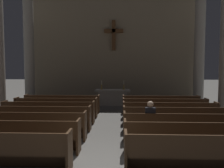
{
  "coord_description": "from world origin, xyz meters",
  "views": [
    {
      "loc": [
        0.54,
        -5.07,
        2.39
      ],
      "look_at": [
        0.0,
        8.12,
        1.43
      ],
      "focal_mm": 36.52,
      "sensor_mm": 36.0,
      "label": 1
    }
  ],
  "objects_px": {
    "pew_right_row_5": "(170,113)",
    "candlestick_right": "(124,87)",
    "pew_left_row_3": "(27,125)",
    "pew_right_row_1": "(213,154)",
    "lone_worshipper": "(150,120)",
    "pew_left_row_2": "(10,136)",
    "pew_right_row_2": "(196,138)",
    "pew_right_row_3": "(185,127)",
    "pew_right_row_7": "(161,104)",
    "pew_left_row_7": "(62,104)",
    "pew_left_row_4": "(39,118)",
    "pew_left_row_6": "(56,107)",
    "pew_right_row_4": "(176,119)",
    "column_right_third": "(199,46)",
    "pew_left_row_5": "(49,112)",
    "column_left_third": "(29,47)",
    "altar": "(113,97)",
    "candlestick_left": "(102,87)",
    "pew_right_row_6": "(165,108)"
  },
  "relations": [
    {
      "from": "pew_left_row_2",
      "to": "pew_right_row_2",
      "type": "bearing_deg",
      "value": 0.0
    },
    {
      "from": "pew_right_row_5",
      "to": "column_right_third",
      "type": "bearing_deg",
      "value": 60.35
    },
    {
      "from": "column_left_third",
      "to": "pew_left_row_5",
      "type": "bearing_deg",
      "value": -60.35
    },
    {
      "from": "column_left_third",
      "to": "candlestick_left",
      "type": "bearing_deg",
      "value": -2.96
    },
    {
      "from": "pew_right_row_5",
      "to": "candlestick_right",
      "type": "xyz_separation_m",
      "value": [
        -1.89,
        4.69,
        0.71
      ]
    },
    {
      "from": "pew_left_row_3",
      "to": "pew_right_row_1",
      "type": "relative_size",
      "value": 1.0
    },
    {
      "from": "pew_left_row_3",
      "to": "candlestick_right",
      "type": "bearing_deg",
      "value": 64.71
    },
    {
      "from": "pew_left_row_7",
      "to": "candlestick_left",
      "type": "relative_size",
      "value": 6.94
    },
    {
      "from": "pew_left_row_4",
      "to": "pew_right_row_1",
      "type": "distance_m",
      "value": 6.19
    },
    {
      "from": "column_left_third",
      "to": "altar",
      "type": "xyz_separation_m",
      "value": [
        5.39,
        -0.24,
        -3.18
      ]
    },
    {
      "from": "pew_left_row_7",
      "to": "pew_right_row_7",
      "type": "bearing_deg",
      "value": 0.0
    },
    {
      "from": "pew_left_row_2",
      "to": "pew_right_row_4",
      "type": "relative_size",
      "value": 1.0
    },
    {
      "from": "pew_right_row_2",
      "to": "pew_left_row_3",
      "type": "bearing_deg",
      "value": 167.63
    },
    {
      "from": "pew_left_row_2",
      "to": "lone_worshipper",
      "type": "relative_size",
      "value": 2.99
    },
    {
      "from": "candlestick_right",
      "to": "lone_worshipper",
      "type": "distance_m",
      "value": 6.98
    },
    {
      "from": "pew_left_row_2",
      "to": "pew_left_row_3",
      "type": "height_order",
      "value": "same"
    },
    {
      "from": "pew_left_row_2",
      "to": "pew_right_row_3",
      "type": "height_order",
      "value": "same"
    },
    {
      "from": "pew_right_row_1",
      "to": "column_right_third",
      "type": "xyz_separation_m",
      "value": [
        2.81,
        9.47,
        3.24
      ]
    },
    {
      "from": "pew_left_row_6",
      "to": "candlestick_right",
      "type": "relative_size",
      "value": 6.94
    },
    {
      "from": "pew_right_row_5",
      "to": "candlestick_left",
      "type": "relative_size",
      "value": 6.94
    },
    {
      "from": "pew_right_row_6",
      "to": "candlestick_right",
      "type": "xyz_separation_m",
      "value": [
        -1.89,
        3.55,
        0.71
      ]
    },
    {
      "from": "column_right_third",
      "to": "pew_left_row_5",
      "type": "bearing_deg",
      "value": -148.29
    },
    {
      "from": "pew_left_row_2",
      "to": "pew_right_row_6",
      "type": "xyz_separation_m",
      "value": [
        5.17,
        4.54,
        0.0
      ]
    },
    {
      "from": "pew_left_row_3",
      "to": "pew_right_row_1",
      "type": "xyz_separation_m",
      "value": [
        5.17,
        -2.27,
        0.0
      ]
    },
    {
      "from": "pew_left_row_2",
      "to": "pew_right_row_6",
      "type": "distance_m",
      "value": 6.88
    },
    {
      "from": "lone_worshipper",
      "to": "pew_left_row_3",
      "type": "bearing_deg",
      "value": -179.45
    },
    {
      "from": "pew_right_row_5",
      "to": "lone_worshipper",
      "type": "xyz_separation_m",
      "value": [
        -1.11,
        -2.23,
        0.22
      ]
    },
    {
      "from": "pew_left_row_4",
      "to": "pew_right_row_1",
      "type": "relative_size",
      "value": 1.0
    },
    {
      "from": "pew_left_row_2",
      "to": "column_left_third",
      "type": "xyz_separation_m",
      "value": [
        -2.81,
        8.34,
        3.24
      ]
    },
    {
      "from": "pew_right_row_4",
      "to": "column_left_third",
      "type": "xyz_separation_m",
      "value": [
        -7.98,
        6.07,
        3.24
      ]
    },
    {
      "from": "pew_right_row_7",
      "to": "pew_left_row_3",
      "type": "bearing_deg",
      "value": -138.73
    },
    {
      "from": "pew_right_row_3",
      "to": "pew_right_row_7",
      "type": "relative_size",
      "value": 1.0
    },
    {
      "from": "pew_left_row_6",
      "to": "column_left_third",
      "type": "height_order",
      "value": "column_left_third"
    },
    {
      "from": "column_left_third",
      "to": "column_right_third",
      "type": "relative_size",
      "value": 1.0
    },
    {
      "from": "pew_left_row_3",
      "to": "altar",
      "type": "xyz_separation_m",
      "value": [
        2.59,
        6.96,
        0.06
      ]
    },
    {
      "from": "pew_right_row_5",
      "to": "pew_right_row_6",
      "type": "distance_m",
      "value": 1.14
    },
    {
      "from": "pew_right_row_5",
      "to": "column_left_third",
      "type": "relative_size",
      "value": 0.52
    },
    {
      "from": "pew_left_row_6",
      "to": "pew_right_row_7",
      "type": "bearing_deg",
      "value": 12.37
    },
    {
      "from": "pew_left_row_4",
      "to": "column_left_third",
      "type": "bearing_deg",
      "value": 114.83
    },
    {
      "from": "pew_left_row_2",
      "to": "candlestick_left",
      "type": "bearing_deg",
      "value": 76.88
    },
    {
      "from": "pew_right_row_3",
      "to": "pew_right_row_7",
      "type": "xyz_separation_m",
      "value": [
        0.0,
        4.54,
        0.0
      ]
    },
    {
      "from": "candlestick_left",
      "to": "pew_right_row_3",
      "type": "bearing_deg",
      "value": -64.71
    },
    {
      "from": "column_left_third",
      "to": "altar",
      "type": "distance_m",
      "value": 6.27
    },
    {
      "from": "pew_left_row_7",
      "to": "pew_right_row_1",
      "type": "relative_size",
      "value": 1.0
    },
    {
      "from": "pew_left_row_3",
      "to": "pew_left_row_5",
      "type": "relative_size",
      "value": 1.0
    },
    {
      "from": "pew_left_row_3",
      "to": "candlestick_left",
      "type": "relative_size",
      "value": 6.94
    },
    {
      "from": "pew_left_row_2",
      "to": "pew_left_row_5",
      "type": "bearing_deg",
      "value": 90.0
    },
    {
      "from": "pew_right_row_7",
      "to": "pew_right_row_3",
      "type": "bearing_deg",
      "value": -90.0
    },
    {
      "from": "pew_left_row_6",
      "to": "pew_left_row_7",
      "type": "bearing_deg",
      "value": 90.0
    },
    {
      "from": "pew_right_row_2",
      "to": "pew_right_row_3",
      "type": "relative_size",
      "value": 1.0
    }
  ]
}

